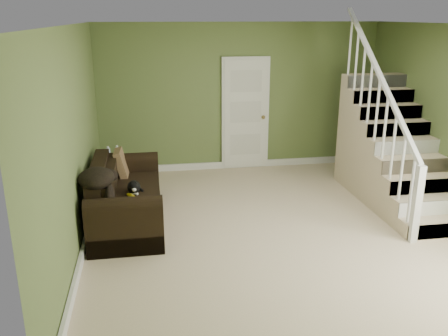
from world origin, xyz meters
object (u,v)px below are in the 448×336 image
object	(u,v)px
banana	(131,196)
sofa	(124,200)
cat	(134,187)
side_table	(115,175)

from	to	relation	value
banana	sofa	bearing A→B (deg)	77.91
sofa	cat	world-z (taller)	sofa
side_table	cat	xyz separation A→B (m)	(0.33, -1.31, 0.25)
cat	banana	size ratio (longest dim) A/B	2.25
side_table	banana	xyz separation A→B (m)	(0.29, -1.47, 0.20)
side_table	banana	distance (m)	1.51
sofa	banana	world-z (taller)	sofa
sofa	cat	bearing A→B (deg)	-39.47
cat	banana	xyz separation A→B (m)	(-0.04, -0.16, -0.06)
sofa	banana	bearing A→B (deg)	-68.80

